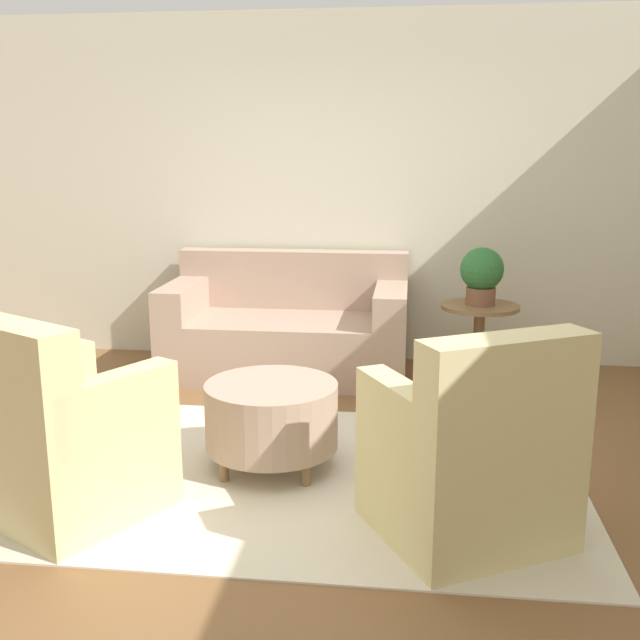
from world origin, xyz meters
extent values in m
plane|color=brown|center=(0.00, 0.00, 0.00)|extent=(16.00, 16.00, 0.00)
cube|color=beige|center=(0.00, 2.46, 1.40)|extent=(8.81, 0.12, 2.80)
cube|color=beige|center=(0.00, 0.00, 0.01)|extent=(3.22, 2.04, 0.01)
cube|color=tan|center=(-0.27, 1.87, 0.23)|extent=(1.86, 0.96, 0.46)
cube|color=tan|center=(-0.27, 2.25, 0.69)|extent=(1.86, 0.20, 0.47)
cube|color=tan|center=(-1.08, 1.85, 0.59)|extent=(0.24, 0.92, 0.26)
cube|color=tan|center=(0.54, 1.85, 0.59)|extent=(0.24, 0.92, 0.26)
cube|color=olive|center=(-0.27, 1.42, 0.03)|extent=(1.68, 0.05, 0.06)
cube|color=beige|center=(-0.95, -0.51, 0.21)|extent=(1.03, 1.02, 0.41)
cube|color=beige|center=(-1.08, -0.74, 0.71)|extent=(0.77, 0.54, 0.59)
cube|color=beige|center=(-0.66, -0.64, 0.58)|extent=(0.46, 0.68, 0.32)
cube|color=beige|center=(-1.21, -0.34, 0.58)|extent=(0.46, 0.68, 0.32)
cube|color=olive|center=(-0.78, -0.21, 0.04)|extent=(0.63, 0.38, 0.06)
cube|color=beige|center=(0.95, -0.51, 0.21)|extent=(1.03, 1.02, 0.41)
cube|color=beige|center=(1.08, -0.74, 0.71)|extent=(0.77, 0.54, 0.59)
cube|color=beige|center=(1.21, -0.34, 0.58)|extent=(0.46, 0.68, 0.32)
cube|color=beige|center=(0.66, -0.64, 0.58)|extent=(0.46, 0.68, 0.32)
cube|color=olive|center=(0.78, -0.21, 0.04)|extent=(0.63, 0.38, 0.06)
cylinder|color=tan|center=(-0.06, 0.10, 0.31)|extent=(0.73, 0.73, 0.36)
cylinder|color=olive|center=(-0.28, -0.12, 0.07)|extent=(0.05, 0.05, 0.12)
cylinder|color=olive|center=(0.16, -0.12, 0.07)|extent=(0.05, 0.05, 0.12)
cylinder|color=olive|center=(-0.28, 0.32, 0.07)|extent=(0.05, 0.05, 0.12)
cylinder|color=olive|center=(0.16, 0.32, 0.07)|extent=(0.05, 0.05, 0.12)
cylinder|color=olive|center=(1.19, 1.73, 0.61)|extent=(0.57, 0.57, 0.03)
cylinder|color=olive|center=(1.19, 1.73, 0.30)|extent=(0.08, 0.08, 0.59)
cylinder|color=olive|center=(1.19, 1.73, 0.01)|extent=(0.31, 0.31, 0.03)
cylinder|color=brown|center=(1.19, 1.73, 0.69)|extent=(0.21, 0.21, 0.13)
sphere|color=#2D6B33|center=(1.19, 1.73, 0.89)|extent=(0.32, 0.32, 0.32)
camera|label=1|loc=(0.67, -3.73, 1.75)|focal=42.00mm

